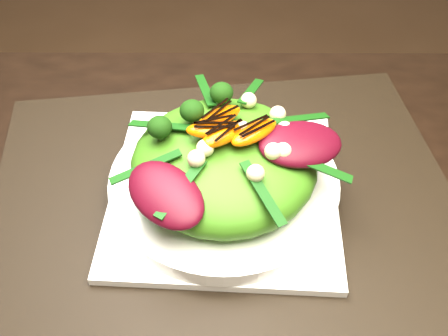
{
  "coord_description": "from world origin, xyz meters",
  "views": [
    {
      "loc": [
        -0.21,
        -0.27,
        1.24
      ],
      "look_at": [
        -0.21,
        0.15,
        0.8
      ],
      "focal_mm": 42.0,
      "sensor_mm": 36.0,
      "label": 1
    }
  ],
  "objects_px": {
    "plate_base": "(224,191)",
    "lettuce_mound": "(224,162)",
    "placemat": "(224,195)",
    "orange_segment": "(220,115)",
    "dining_table": "(422,314)",
    "salad_bowl": "(224,182)"
  },
  "relations": [
    {
      "from": "placemat",
      "to": "lettuce_mound",
      "type": "height_order",
      "value": "lettuce_mound"
    },
    {
      "from": "salad_bowl",
      "to": "lettuce_mound",
      "type": "height_order",
      "value": "lettuce_mound"
    },
    {
      "from": "placemat",
      "to": "salad_bowl",
      "type": "xyz_separation_m",
      "value": [
        -0.0,
        0.0,
        0.02
      ]
    },
    {
      "from": "lettuce_mound",
      "to": "orange_segment",
      "type": "distance_m",
      "value": 0.05
    },
    {
      "from": "plate_base",
      "to": "lettuce_mound",
      "type": "distance_m",
      "value": 0.05
    },
    {
      "from": "dining_table",
      "to": "salad_bowl",
      "type": "distance_m",
      "value": 0.26
    },
    {
      "from": "lettuce_mound",
      "to": "salad_bowl",
      "type": "bearing_deg",
      "value": 0.0
    },
    {
      "from": "salad_bowl",
      "to": "orange_segment",
      "type": "relative_size",
      "value": 4.45
    },
    {
      "from": "placemat",
      "to": "orange_segment",
      "type": "distance_m",
      "value": 0.1
    },
    {
      "from": "dining_table",
      "to": "placemat",
      "type": "relative_size",
      "value": 2.87
    },
    {
      "from": "orange_segment",
      "to": "salad_bowl",
      "type": "bearing_deg",
      "value": -81.26
    },
    {
      "from": "placemat",
      "to": "dining_table",
      "type": "bearing_deg",
      "value": -34.78
    },
    {
      "from": "salad_bowl",
      "to": "orange_segment",
      "type": "xyz_separation_m",
      "value": [
        -0.01,
        0.03,
        0.08
      ]
    },
    {
      "from": "placemat",
      "to": "plate_base",
      "type": "relative_size",
      "value": 2.08
    },
    {
      "from": "placemat",
      "to": "orange_segment",
      "type": "relative_size",
      "value": 9.15
    },
    {
      "from": "placemat",
      "to": "orange_segment",
      "type": "height_order",
      "value": "orange_segment"
    },
    {
      "from": "dining_table",
      "to": "plate_base",
      "type": "bearing_deg",
      "value": 145.22
    },
    {
      "from": "plate_base",
      "to": "placemat",
      "type": "bearing_deg",
      "value": 0.0
    },
    {
      "from": "plate_base",
      "to": "salad_bowl",
      "type": "relative_size",
      "value": 0.99
    },
    {
      "from": "plate_base",
      "to": "lettuce_mound",
      "type": "relative_size",
      "value": 1.26
    },
    {
      "from": "dining_table",
      "to": "plate_base",
      "type": "relative_size",
      "value": 5.96
    },
    {
      "from": "placemat",
      "to": "orange_segment",
      "type": "bearing_deg",
      "value": 98.74
    }
  ]
}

